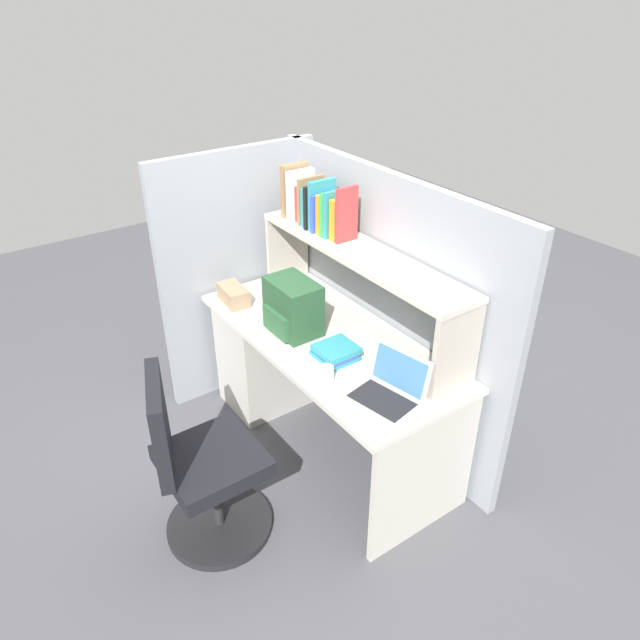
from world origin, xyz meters
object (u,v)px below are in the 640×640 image
(backpack, at_px, (292,307))
(paper_cup, at_px, (326,375))
(laptop, at_px, (389,390))
(computer_mouse, at_px, (277,302))
(office_chair, at_px, (201,472))
(tissue_box, at_px, (233,295))

(backpack, bearing_deg, paper_cup, -14.79)
(laptop, distance_m, computer_mouse, 1.04)
(paper_cup, bearing_deg, office_chair, -102.51)
(laptop, bearing_deg, paper_cup, -148.66)
(laptop, xyz_separation_m, office_chair, (-0.40, -0.78, -0.39))
(laptop, height_order, backpack, backpack)
(backpack, bearing_deg, tissue_box, -165.99)
(office_chair, bearing_deg, backpack, -45.29)
(backpack, distance_m, computer_mouse, 0.33)
(backpack, xyz_separation_m, computer_mouse, (-0.30, 0.08, -0.12))
(laptop, xyz_separation_m, computer_mouse, (-1.04, 0.05, -0.03))
(paper_cup, bearing_deg, laptop, 31.34)
(computer_mouse, relative_size, office_chair, 0.11)
(laptop, bearing_deg, computer_mouse, 177.52)
(laptop, xyz_separation_m, tissue_box, (-1.20, -0.15, -0.00))
(computer_mouse, bearing_deg, laptop, 18.40)
(laptop, distance_m, tissue_box, 1.21)
(computer_mouse, xyz_separation_m, tissue_box, (-0.16, -0.19, 0.03))
(office_chair, bearing_deg, computer_mouse, -32.29)
(office_chair, bearing_deg, tissue_box, -18.33)
(paper_cup, height_order, office_chair, office_chair)
(computer_mouse, height_order, paper_cup, paper_cup)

